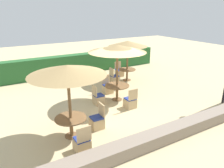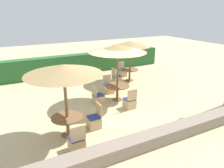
{
  "view_description": "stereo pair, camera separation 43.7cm",
  "coord_description": "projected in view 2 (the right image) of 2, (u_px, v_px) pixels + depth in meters",
  "views": [
    {
      "loc": [
        -4.79,
        -7.59,
        4.2
      ],
      "look_at": [
        0.0,
        0.6,
        0.9
      ],
      "focal_mm": 35.0,
      "sensor_mm": 36.0,
      "label": 1
    },
    {
      "loc": [
        -4.41,
        -7.8,
        4.2
      ],
      "look_at": [
        0.0,
        0.6,
        0.9
      ],
      "focal_mm": 35.0,
      "sensor_mm": 36.0,
      "label": 2
    }
  ],
  "objects": [
    {
      "name": "patio_chair_back_right_west",
      "position": [
        117.0,
        79.0,
        12.9
      ],
      "size": [
        0.46,
        0.46,
        0.93
      ],
      "rotation": [
        0.0,
        0.0,
        -1.57
      ],
      "color": "tan",
      "rests_on": "ground_plane"
    },
    {
      "name": "patio_chair_center_west",
      "position": [
        98.0,
        98.0,
        10.08
      ],
      "size": [
        0.46,
        0.46,
        0.93
      ],
      "rotation": [
        0.0,
        0.0,
        -1.57
      ],
      "color": "tan",
      "rests_on": "ground_plane"
    },
    {
      "name": "round_table_front_left",
      "position": [
        67.0,
        121.0,
        7.46
      ],
      "size": [
        1.07,
        1.07,
        0.71
      ],
      "color": "brown",
      "rests_on": "ground_plane"
    },
    {
      "name": "ground_plane",
      "position": [
        118.0,
        107.0,
        9.84
      ],
      "size": [
        40.0,
        40.0,
        0.0
      ],
      "primitive_type": "plane",
      "color": "#C6B284"
    },
    {
      "name": "stone_border",
      "position": [
        163.0,
        135.0,
        7.24
      ],
      "size": [
        10.0,
        0.56,
        0.42
      ],
      "primitive_type": "cube",
      "color": "gray",
      "rests_on": "ground_plane"
    },
    {
      "name": "patio_chair_front_left_east",
      "position": [
        94.0,
        121.0,
        8.05
      ],
      "size": [
        0.46,
        0.46,
        0.93
      ],
      "rotation": [
        0.0,
        0.0,
        1.57
      ],
      "color": "tan",
      "rests_on": "ground_plane"
    },
    {
      "name": "round_table_center",
      "position": [
        117.0,
        88.0,
        10.4
      ],
      "size": [
        1.16,
        1.16,
        0.74
      ],
      "color": "brown",
      "rests_on": "ground_plane"
    },
    {
      "name": "hedge_row",
      "position": [
        75.0,
        64.0,
        14.67
      ],
      "size": [
        13.0,
        0.7,
        1.29
      ],
      "primitive_type": "cube",
      "color": "#28602D",
      "rests_on": "ground_plane"
    },
    {
      "name": "parasol_back_right",
      "position": [
        130.0,
        44.0,
        12.71
      ],
      "size": [
        2.31,
        2.31,
        2.41
      ],
      "color": "brown",
      "rests_on": "ground_plane"
    },
    {
      "name": "parasol_front_left",
      "position": [
        64.0,
        70.0,
        6.87
      ],
      "size": [
        2.5,
        2.5,
        2.54
      ],
      "color": "brown",
      "rests_on": "ground_plane"
    },
    {
      "name": "patio_chair_back_right_north",
      "position": [
        122.0,
        72.0,
        14.19
      ],
      "size": [
        0.46,
        0.46,
        0.93
      ],
      "rotation": [
        0.0,
        0.0,
        3.14
      ],
      "color": "tan",
      "rests_on": "ground_plane"
    },
    {
      "name": "patio_chair_center_south",
      "position": [
        130.0,
        102.0,
        9.64
      ],
      "size": [
        0.46,
        0.46,
        0.93
      ],
      "color": "tan",
      "rests_on": "ground_plane"
    },
    {
      "name": "patio_chair_center_north",
      "position": [
        109.0,
        88.0,
        11.4
      ],
      "size": [
        0.46,
        0.46,
        0.93
      ],
      "rotation": [
        0.0,
        0.0,
        3.14
      ],
      "color": "tan",
      "rests_on": "ground_plane"
    },
    {
      "name": "parasol_center",
      "position": [
        118.0,
        49.0,
        9.78
      ],
      "size": [
        2.64,
        2.64,
        2.66
      ],
      "color": "brown",
      "rests_on": "ground_plane"
    },
    {
      "name": "round_table_back_right",
      "position": [
        130.0,
        72.0,
        13.26
      ],
      "size": [
        1.02,
        1.02,
        0.7
      ],
      "color": "brown",
      "rests_on": "ground_plane"
    },
    {
      "name": "patio_chair_front_left_south",
      "position": [
        77.0,
        143.0,
        6.75
      ],
      "size": [
        0.46,
        0.46,
        0.93
      ],
      "color": "tan",
      "rests_on": "ground_plane"
    }
  ]
}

